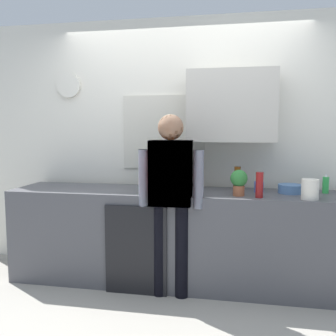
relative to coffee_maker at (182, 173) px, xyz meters
name	(u,v)px	position (x,y,z in m)	size (l,w,h in m)	color
ground_plane	(171,295)	(-0.02, -0.54, -1.04)	(8.00, 8.00, 0.00)	#9E998E
kitchen_counter	(176,237)	(-0.02, -0.24, -0.59)	(3.17, 0.64, 0.89)	#4C4C51
dishwasher_panel	(136,251)	(-0.33, -0.57, -0.64)	(0.56, 0.02, 0.80)	black
back_wall_assembly	(188,141)	(0.03, 0.16, 0.31)	(4.77, 0.42, 2.60)	silver
coffee_maker	(182,173)	(0.00, 0.00, 0.00)	(0.20, 0.20, 0.33)	black
bottle_dark_sauce	(177,185)	(0.01, -0.43, -0.06)	(0.06, 0.06, 0.18)	black
bottle_red_vinegar	(259,185)	(0.73, -0.44, -0.04)	(0.06, 0.06, 0.22)	maroon
bottle_amber_beer	(237,179)	(0.54, -0.11, -0.03)	(0.06, 0.06, 0.23)	brown
bottle_olive_oil	(146,179)	(-0.28, -0.40, -0.02)	(0.06, 0.06, 0.25)	olive
bottle_clear_soda	(161,174)	(-0.21, -0.06, -0.01)	(0.09, 0.09, 0.28)	#2D8C33
cup_blue_mug	(259,187)	(0.74, -0.18, -0.10)	(0.08, 0.08, 0.10)	#3351B2
mixing_bowl	(290,189)	(1.02, -0.17, -0.11)	(0.22, 0.22, 0.08)	#4C72A5
potted_plant	(239,181)	(0.56, -0.39, -0.01)	(0.15, 0.15, 0.23)	#9E5638
dish_soap	(326,185)	(1.34, -0.11, -0.07)	(0.06, 0.06, 0.18)	green
storage_canister	(310,189)	(1.14, -0.45, -0.06)	(0.14, 0.14, 0.17)	silver
person_at_sink	(171,190)	(-0.02, -0.54, -0.09)	(0.57, 0.22, 1.60)	brown
person_guest	(171,190)	(-0.02, -0.54, -0.09)	(0.57, 0.22, 1.60)	black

